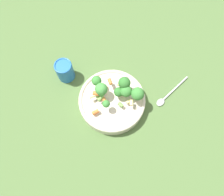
# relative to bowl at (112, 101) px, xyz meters

# --- Properties ---
(ground_plane) EXTENTS (3.00, 3.00, 0.00)m
(ground_plane) POSITION_rel_bowl_xyz_m (0.00, 0.00, -0.03)
(ground_plane) COLOR #4C6B38
(bowl) EXTENTS (0.25, 0.25, 0.05)m
(bowl) POSITION_rel_bowl_xyz_m (0.00, 0.00, 0.00)
(bowl) COLOR beige
(bowl) RESTS_ON ground_plane
(pasta_salad) EXTENTS (0.19, 0.13, 0.08)m
(pasta_salad) POSITION_rel_bowl_xyz_m (0.02, 0.02, 0.06)
(pasta_salad) COLOR #8CB766
(pasta_salad) RESTS_ON bowl
(cup) EXTENTS (0.07, 0.07, 0.09)m
(cup) POSITION_rel_bowl_xyz_m (-0.17, 0.14, 0.02)
(cup) COLOR #2366B2
(cup) RESTS_ON ground_plane
(spoon) EXTENTS (0.15, 0.12, 0.01)m
(spoon) POSITION_rel_bowl_xyz_m (0.22, 0.00, -0.02)
(spoon) COLOR silver
(spoon) RESTS_ON ground_plane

